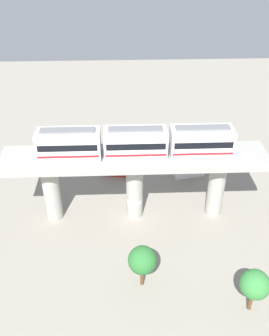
{
  "coord_description": "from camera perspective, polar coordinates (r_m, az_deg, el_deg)",
  "views": [
    {
      "loc": [
        33.95,
        -1.4,
        28.94
      ],
      "look_at": [
        -2.5,
        0.1,
        4.94
      ],
      "focal_mm": 39.77,
      "sensor_mm": 36.0,
      "label": 1
    }
  ],
  "objects": [
    {
      "name": "tree_mid_lot",
      "position": [
        34.78,
        17.96,
        -16.65
      ],
      "size": [
        2.64,
        2.64,
        4.55
      ],
      "color": "brown",
      "rests_on": "ground"
    },
    {
      "name": "tree_near_viaduct",
      "position": [
        35.03,
        1.22,
        -13.98
      ],
      "size": [
        2.69,
        2.69,
        4.57
      ],
      "color": "brown",
      "rests_on": "ground"
    },
    {
      "name": "ground_plane",
      "position": [
        44.63,
        0.0,
        -7.08
      ],
      "size": [
        120.0,
        120.0,
        0.0
      ],
      "primitive_type": "plane",
      "color": "gray"
    },
    {
      "name": "parked_car_black",
      "position": [
        54.75,
        3.71,
        2.26
      ],
      "size": [
        2.34,
        4.4,
        1.76
      ],
      "rotation": [
        0.0,
        0.0,
        -0.13
      ],
      "color": "black",
      "rests_on": "ground"
    },
    {
      "name": "parked_car_white",
      "position": [
        51.39,
        8.36,
        -0.34
      ],
      "size": [
        2.6,
        4.48,
        1.76
      ],
      "rotation": [
        0.0,
        0.0,
        0.2
      ],
      "color": "white",
      "rests_on": "ground"
    },
    {
      "name": "parked_car_red",
      "position": [
        51.2,
        -2.57,
        -0.11
      ],
      "size": [
        2.58,
        4.47,
        1.76
      ],
      "rotation": [
        0.0,
        0.0,
        -0.2
      ],
      "color": "red",
      "rests_on": "ground"
    },
    {
      "name": "viaduct",
      "position": [
        40.89,
        0.0,
        -0.47
      ],
      "size": [
        5.2,
        28.85,
        8.24
      ],
      "color": "#A8A59E",
      "rests_on": "ground"
    },
    {
      "name": "train",
      "position": [
        39.02,
        0.15,
        3.91
      ],
      "size": [
        2.64,
        20.5,
        3.24
      ],
      "color": "silver",
      "rests_on": "viaduct"
    }
  ]
}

